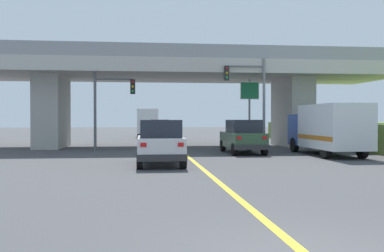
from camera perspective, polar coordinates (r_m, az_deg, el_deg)
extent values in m
plane|color=#424244|center=(32.70, -2.13, -2.71)|extent=(160.00, 160.00, 0.00)
cube|color=#B7B5AD|center=(32.83, -2.14, 7.12)|extent=(32.32, 8.55, 0.95)
cube|color=#A8A69F|center=(33.20, -17.79, 1.74)|extent=(1.80, 5.13, 5.14)
cube|color=#A8A69F|center=(34.50, 12.92, 1.72)|extent=(1.80, 5.13, 5.14)
cube|color=gray|center=(28.88, -1.52, 9.83)|extent=(32.32, 0.20, 0.90)
cube|color=gray|center=(37.03, -2.62, 7.85)|extent=(32.32, 0.20, 0.90)
cube|color=yellow|center=(18.32, 1.28, -5.52)|extent=(0.20, 23.73, 0.01)
cube|color=silver|center=(19.63, -4.19, -2.73)|extent=(1.99, 4.29, 0.90)
cube|color=#1E232D|center=(19.28, -4.16, -0.33)|extent=(1.75, 2.36, 0.76)
cube|color=#2D2D30|center=(17.57, -3.92, -4.17)|extent=(2.03, 0.20, 0.28)
cube|color=red|center=(17.44, -6.36, -2.47)|extent=(0.24, 0.06, 0.16)
cube|color=red|center=(17.51, -1.48, -2.45)|extent=(0.24, 0.06, 0.16)
cylinder|color=black|center=(21.24, -6.77, -3.68)|extent=(0.26, 0.72, 0.72)
cylinder|color=black|center=(21.31, -1.95, -3.66)|extent=(0.26, 0.72, 0.72)
cylinder|color=black|center=(18.06, -6.83, -4.48)|extent=(0.26, 0.72, 0.72)
cylinder|color=black|center=(18.14, -1.17, -4.46)|extent=(0.26, 0.72, 0.72)
cube|color=#2D4C33|center=(26.52, 6.58, -1.80)|extent=(1.95, 4.58, 0.90)
cube|color=#1E232D|center=(26.16, 6.76, -0.02)|extent=(1.71, 2.53, 0.76)
cube|color=#2D2D30|center=(24.37, 7.80, -2.77)|extent=(1.97, 0.21, 0.28)
cube|color=red|center=(24.10, 6.18, -1.54)|extent=(0.24, 0.06, 0.16)
cube|color=red|center=(24.47, 9.48, -1.51)|extent=(0.24, 0.06, 0.16)
cylinder|color=black|center=(28.06, 4.04, -2.57)|extent=(0.26, 0.72, 0.72)
cylinder|color=black|center=(28.44, 7.47, -2.53)|extent=(0.26, 0.72, 0.72)
cylinder|color=black|center=(24.66, 5.56, -3.05)|extent=(0.26, 0.72, 0.72)
cylinder|color=black|center=(25.09, 9.42, -2.99)|extent=(0.26, 0.72, 0.72)
cube|color=navy|center=(28.35, 15.13, -0.46)|extent=(2.20, 2.00, 1.90)
cube|color=silver|center=(25.16, 18.03, -0.05)|extent=(2.31, 4.92, 2.42)
cube|color=#B26619|center=(25.17, 18.02, -1.42)|extent=(2.33, 4.82, 0.24)
cylinder|color=black|center=(28.03, 13.22, -2.41)|extent=(0.30, 0.90, 0.90)
cylinder|color=black|center=(28.77, 16.98, -2.34)|extent=(0.30, 0.90, 0.90)
cylinder|color=black|center=(23.68, 17.05, -3.03)|extent=(0.30, 0.90, 0.90)
cylinder|color=black|center=(24.54, 21.34, -2.91)|extent=(0.30, 0.90, 0.90)
cube|color=slate|center=(43.48, -4.28, -0.75)|extent=(2.00, 4.45, 0.90)
cube|color=#1E232D|center=(43.13, -4.27, 0.33)|extent=(1.76, 2.45, 0.76)
cube|color=#2D2D30|center=(41.31, -4.17, -1.27)|extent=(2.04, 0.20, 0.28)
cube|color=red|center=(41.20, -5.21, -0.54)|extent=(0.24, 0.06, 0.16)
cube|color=red|center=(41.26, -3.12, -0.54)|extent=(0.24, 0.06, 0.16)
cylinder|color=black|center=(45.14, -5.50, -1.27)|extent=(0.26, 0.72, 0.72)
cylinder|color=black|center=(45.21, -3.22, -1.26)|extent=(0.26, 0.72, 0.72)
cylinder|color=black|center=(41.79, -5.43, -1.44)|extent=(0.26, 0.72, 0.72)
cylinder|color=black|center=(41.86, -2.96, -1.43)|extent=(0.26, 0.72, 0.72)
cylinder|color=slate|center=(29.31, 9.38, 2.78)|extent=(0.18, 0.18, 6.05)
cylinder|color=slate|center=(29.19, 6.98, 7.77)|extent=(2.53, 0.12, 0.12)
cube|color=#232326|center=(28.87, 4.52, 6.89)|extent=(0.32, 0.26, 0.96)
sphere|color=red|center=(28.75, 4.58, 7.52)|extent=(0.16, 0.16, 0.16)
sphere|color=gold|center=(28.72, 4.58, 6.92)|extent=(0.16, 0.16, 0.16)
sphere|color=green|center=(28.69, 4.57, 6.33)|extent=(0.16, 0.16, 0.16)
cylinder|color=#56595E|center=(29.02, -12.54, 2.18)|extent=(0.18, 0.18, 5.43)
cylinder|color=#56595E|center=(29.02, -10.15, 6.04)|extent=(2.43, 0.12, 0.12)
cube|color=black|center=(28.93, -7.74, 5.11)|extent=(0.32, 0.26, 0.96)
sphere|color=red|center=(28.81, -7.75, 5.72)|extent=(0.16, 0.16, 0.16)
sphere|color=gold|center=(28.78, -7.75, 5.13)|extent=(0.16, 0.16, 0.16)
sphere|color=green|center=(28.76, -7.74, 4.53)|extent=(0.16, 0.16, 0.16)
cylinder|color=slate|center=(31.30, 7.51, 1.58)|extent=(0.14, 0.14, 4.87)
cube|color=#197242|center=(31.30, 7.54, 4.61)|extent=(1.27, 0.08, 1.16)
cube|color=white|center=(31.30, 7.54, 4.61)|extent=(1.35, 0.04, 1.24)
cube|color=navy|center=(54.01, -5.88, 0.19)|extent=(2.20, 2.00, 1.90)
cube|color=silver|center=(50.36, -5.84, 0.62)|extent=(2.31, 5.31, 2.75)
cube|color=#197F4C|center=(50.36, -5.84, -0.16)|extent=(2.33, 5.20, 0.24)
cylinder|color=black|center=(54.03, -6.94, -0.82)|extent=(0.30, 0.90, 0.90)
cylinder|color=black|center=(54.05, -4.82, -0.82)|extent=(0.30, 0.90, 0.90)
cylinder|color=black|center=(49.06, -6.99, -0.99)|extent=(0.30, 0.90, 0.90)
cylinder|color=black|center=(49.08, -4.66, -0.99)|extent=(0.30, 0.90, 0.90)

